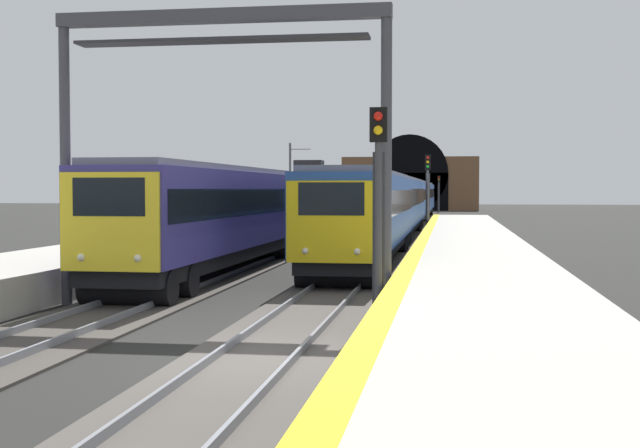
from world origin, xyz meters
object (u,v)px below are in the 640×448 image
(railway_signal_mid, at_px, (428,186))
(catenary_mast_near, at_px, (290,181))
(train_main_approaching, at_px, (405,201))
(overhead_signal_gantry, at_px, (221,85))
(railway_signal_near, at_px, (378,200))
(train_adjacent_platform, at_px, (274,207))
(railway_signal_far, at_px, (439,191))

(railway_signal_mid, distance_m, catenary_mast_near, 25.22)
(train_main_approaching, relative_size, railway_signal_mid, 14.73)
(overhead_signal_gantry, xyz_separation_m, catenary_mast_near, (58.27, 9.26, -1.94))
(railway_signal_near, height_order, overhead_signal_gantry, overhead_signal_gantry)
(train_adjacent_platform, distance_m, railway_signal_far, 74.06)
(train_main_approaching, bearing_deg, railway_signal_near, 2.49)
(catenary_mast_near, bearing_deg, train_main_approaching, -142.03)
(train_main_approaching, relative_size, railway_signal_far, 16.46)
(train_main_approaching, height_order, railway_signal_near, railway_signal_near)
(railway_signal_near, bearing_deg, train_adjacent_platform, -162.29)
(railway_signal_far, bearing_deg, catenary_mast_near, -21.88)
(train_adjacent_platform, xyz_separation_m, catenary_mast_near, (39.90, 6.80, 1.61))
(railway_signal_far, xyz_separation_m, overhead_signal_gantry, (-92.11, 4.33, 2.93))
(railway_signal_mid, relative_size, railway_signal_far, 1.12)
(train_adjacent_platform, relative_size, railway_signal_near, 8.08)
(railway_signal_near, distance_m, railway_signal_far, 94.98)
(train_adjacent_platform, relative_size, railway_signal_far, 8.08)
(railway_signal_mid, distance_m, overhead_signal_gantry, 37.37)
(railway_signal_near, height_order, railway_signal_far, railway_signal_far)
(railway_signal_near, bearing_deg, train_main_approaching, -177.67)
(railway_signal_mid, bearing_deg, train_adjacent_platform, -19.97)
(train_adjacent_platform, xyz_separation_m, railway_signal_far, (73.74, -6.78, 0.63))
(railway_signal_far, xyz_separation_m, catenary_mast_near, (-33.84, 13.59, 0.99))
(railway_signal_mid, relative_size, overhead_signal_gantry, 0.62)
(overhead_signal_gantry, distance_m, catenary_mast_near, 59.04)
(train_main_approaching, bearing_deg, railway_signal_far, 177.96)
(train_main_approaching, xyz_separation_m, railway_signal_near, (-46.13, -1.87, 0.68))
(train_adjacent_platform, height_order, railway_signal_near, railway_signal_near)
(railway_signal_mid, height_order, railway_signal_far, railway_signal_mid)
(train_main_approaching, relative_size, catenary_mast_near, 10.70)
(overhead_signal_gantry, bearing_deg, railway_signal_near, -123.52)
(railway_signal_near, bearing_deg, railway_signal_far, -180.00)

